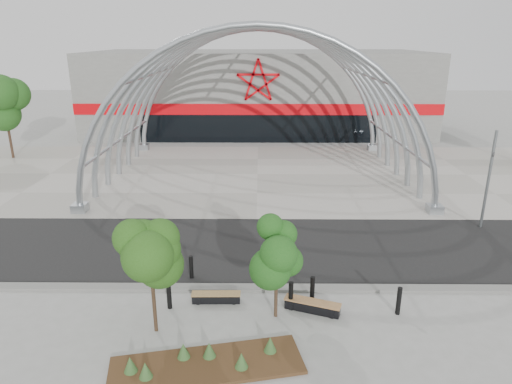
% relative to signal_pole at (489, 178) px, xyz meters
% --- Properties ---
extents(ground, '(140.00, 140.00, 0.00)m').
position_rel_signal_pole_xyz_m(ground, '(-11.69, -6.03, -2.68)').
color(ground, gray).
rests_on(ground, ground).
extents(road, '(140.00, 7.00, 0.02)m').
position_rel_signal_pole_xyz_m(road, '(-11.69, -2.53, -2.67)').
color(road, black).
rests_on(road, ground).
extents(forecourt, '(60.00, 17.00, 0.04)m').
position_rel_signal_pole_xyz_m(forecourt, '(-11.69, 9.47, -2.66)').
color(forecourt, '#9F9B91').
rests_on(forecourt, ground).
extents(kerb, '(60.00, 0.50, 0.12)m').
position_rel_signal_pole_xyz_m(kerb, '(-11.69, -6.28, -2.62)').
color(kerb, slate).
rests_on(kerb, ground).
extents(arena_building, '(34.00, 15.24, 8.00)m').
position_rel_signal_pole_xyz_m(arena_building, '(-11.69, 27.42, 1.31)').
color(arena_building, slate).
rests_on(arena_building, ground).
extents(vault_canopy, '(20.80, 15.80, 20.36)m').
position_rel_signal_pole_xyz_m(vault_canopy, '(-11.69, 9.47, -2.66)').
color(vault_canopy, '#9EA4A9').
rests_on(vault_canopy, ground).
extents(planting_bed, '(6.01, 2.90, 0.61)m').
position_rel_signal_pole_xyz_m(planting_bed, '(-13.17, -10.73, -2.53)').
color(planting_bed, '#3E2C19').
rests_on(planting_bed, ground).
extents(signal_pole, '(0.14, 0.72, 5.12)m').
position_rel_signal_pole_xyz_m(signal_pole, '(0.00, 0.00, 0.00)').
color(signal_pole, slate).
rests_on(signal_pole, ground).
extents(street_tree_0, '(1.71, 1.71, 3.91)m').
position_rel_signal_pole_xyz_m(street_tree_0, '(-15.01, -8.96, 0.13)').
color(street_tree_0, black).
rests_on(street_tree_0, ground).
extents(street_tree_1, '(1.53, 1.53, 3.62)m').
position_rel_signal_pole_xyz_m(street_tree_1, '(-10.94, -8.08, -0.07)').
color(street_tree_1, '#312418').
rests_on(street_tree_1, ground).
extents(bench_0, '(1.83, 0.43, 0.38)m').
position_rel_signal_pole_xyz_m(bench_0, '(-13.13, -7.19, -2.49)').
color(bench_0, black).
rests_on(bench_0, ground).
extents(bench_1, '(2.07, 1.11, 0.43)m').
position_rel_signal_pole_xyz_m(bench_1, '(-9.61, -7.77, -2.47)').
color(bench_1, black).
rests_on(bench_1, ground).
extents(bollard_0, '(0.17, 0.17, 1.08)m').
position_rel_signal_pole_xyz_m(bollard_0, '(-14.80, -7.60, -2.14)').
color(bollard_0, black).
rests_on(bollard_0, ground).
extents(bollard_1, '(0.16, 0.16, 1.01)m').
position_rel_signal_pole_xyz_m(bollard_1, '(-14.31, -5.42, -2.17)').
color(bollard_1, black).
rests_on(bollard_1, ground).
extents(bollard_2, '(0.17, 0.17, 1.08)m').
position_rel_signal_pole_xyz_m(bollard_2, '(-10.38, -7.59, -2.13)').
color(bollard_2, black).
rests_on(bollard_2, ground).
extents(bollard_3, '(0.17, 0.17, 1.08)m').
position_rel_signal_pole_xyz_m(bollard_3, '(-9.56, -7.20, -2.14)').
color(bollard_3, black).
rests_on(bollard_3, ground).
extents(bollard_4, '(0.17, 0.17, 1.06)m').
position_rel_signal_pole_xyz_m(bollard_4, '(-6.56, -7.90, -2.14)').
color(bollard_4, black).
rests_on(bollard_4, ground).
extents(bg_tree_0, '(3.00, 3.00, 6.45)m').
position_rel_signal_pole_xyz_m(bg_tree_0, '(-31.69, 13.97, 1.96)').
color(bg_tree_0, black).
rests_on(bg_tree_0, ground).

